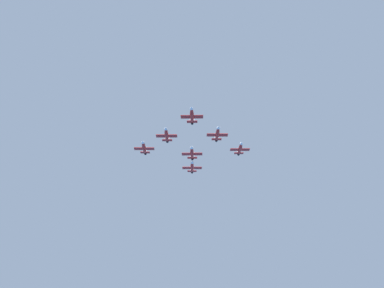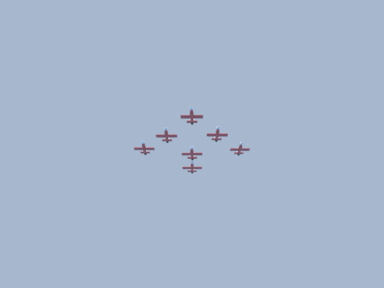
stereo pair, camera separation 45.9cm
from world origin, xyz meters
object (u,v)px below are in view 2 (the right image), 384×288
object	(u,v)px
jet_left_wingman	(217,134)
jet_left_outer	(240,149)
jet_lead	(192,116)
jet_right_wingman	(167,135)
jet_right_outer	(144,148)
jet_slot_rear	(192,153)
jet_trailing	(192,167)

from	to	relation	value
jet_left_wingman	jet_left_outer	bearing A→B (deg)	138.74
jet_lead	jet_left_outer	xyz separation A→B (m)	(-7.22, -40.49, -4.67)
jet_right_wingman	jet_right_outer	distance (m)	20.58
jet_left_outer	jet_right_outer	size ratio (longest dim) A/B	0.96
jet_left_wingman	jet_slot_rear	world-z (taller)	jet_left_wingman
jet_right_outer	jet_trailing	world-z (taller)	jet_right_outer
jet_right_wingman	jet_trailing	xyz separation A→B (m)	(4.28, -33.78, -6.36)
jet_lead	jet_slot_rear	xyz separation A→B (m)	(15.79, -27.07, -7.28)
jet_slot_rear	jet_trailing	distance (m)	15.86
jet_right_wingman	jet_lead	bearing A→B (deg)	40.29
jet_left_wingman	jet_right_wingman	distance (m)	26.64
jet_left_wingman	jet_lead	bearing A→B (deg)	-41.27
jet_right_wingman	jet_trailing	size ratio (longest dim) A/B	0.98
jet_right_outer	jet_slot_rear	xyz separation A→B (m)	(-23.01, -13.42, -3.22)
jet_right_wingman	jet_trailing	bearing A→B (deg)	156.90
jet_right_outer	jet_trailing	bearing A→B (deg)	119.58
jet_left_outer	jet_right_outer	world-z (taller)	jet_right_outer
jet_right_outer	jet_left_wingman	bearing A→B (deg)	67.70
jet_right_wingman	jet_right_outer	xyz separation A→B (m)	(19.40, -6.83, -0.70)
jet_right_outer	jet_slot_rear	size ratio (longest dim) A/B	0.97
jet_right_wingman	jet_trailing	world-z (taller)	jet_right_wingman
jet_lead	jet_trailing	bearing A→B (deg)	-179.11
jet_right_outer	jet_slot_rear	world-z (taller)	jet_right_outer
jet_trailing	jet_right_outer	bearing A→B (deg)	-59.86
jet_right_wingman	jet_slot_rear	size ratio (longest dim) A/B	0.97
jet_slot_rear	jet_trailing	bearing A→B (deg)	-178.88
jet_lead	jet_left_wingman	size ratio (longest dim) A/B	1.02
jet_right_outer	jet_trailing	xyz separation A→B (m)	(-15.12, -26.96, -5.66)
jet_left_outer	jet_slot_rear	xyz separation A→B (m)	(23.01, 13.42, -2.61)
jet_left_wingman	jet_right_wingman	world-z (taller)	jet_left_wingman
jet_lead	jet_right_wingman	size ratio (longest dim) A/B	1.01
jet_left_wingman	jet_trailing	world-z (taller)	jet_left_wingman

